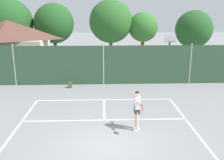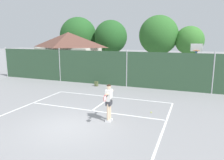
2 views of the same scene
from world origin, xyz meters
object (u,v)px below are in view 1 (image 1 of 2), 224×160
basketball_hoop (169,50)px  backpack_olive (70,85)px  tennis_player (137,107)px  tennis_ball (163,112)px

basketball_hoop → backpack_olive: (-7.66, -2.27, -2.12)m
basketball_hoop → backpack_olive: 8.27m
tennis_player → backpack_olive: (-3.88, 6.82, -0.92)m
backpack_olive → basketball_hoop: bearing=16.5°
tennis_player → tennis_ball: (1.71, 1.92, -1.08)m
tennis_player → basketball_hoop: bearing=67.4°
backpack_olive → tennis_ball: bearing=-41.2°
tennis_ball → backpack_olive: size_ratio=0.14×
basketball_hoop → tennis_ball: bearing=-106.2°
tennis_player → backpack_olive: tennis_player is taller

